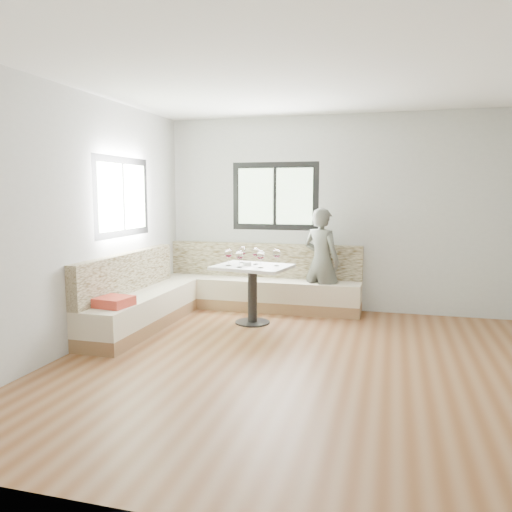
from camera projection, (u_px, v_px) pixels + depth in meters
The scene contains 11 objects.
room at pixel (300, 223), 4.86m from camera, with size 5.01×5.01×2.81m.
banquette at pixel (212, 293), 6.88m from camera, with size 2.90×2.80×0.95m.
table at pixel (252, 280), 6.49m from camera, with size 1.04×0.87×0.77m.
person at pixel (321, 261), 6.98m from camera, with size 0.55×0.36×1.50m, color #52544B.
olive_ramekin at pixel (247, 264), 6.46m from camera, with size 0.11×0.11×0.04m.
wine_glass_a at pixel (228, 254), 6.42m from camera, with size 0.10×0.10×0.22m.
wine_glass_b at pixel (239, 255), 6.27m from camera, with size 0.10×0.10×0.22m.
wine_glass_c at pixel (261, 256), 6.24m from camera, with size 0.10×0.10×0.22m.
wine_glass_d at pixel (256, 253), 6.54m from camera, with size 0.10×0.10×0.22m.
wine_glass_e at pixel (277, 254), 6.39m from camera, with size 0.10×0.10×0.22m.
wine_glass_f at pixel (242, 251), 6.68m from camera, with size 0.10×0.10×0.22m.
Camera 1 is at (0.79, -4.73, 1.71)m, focal length 35.00 mm.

